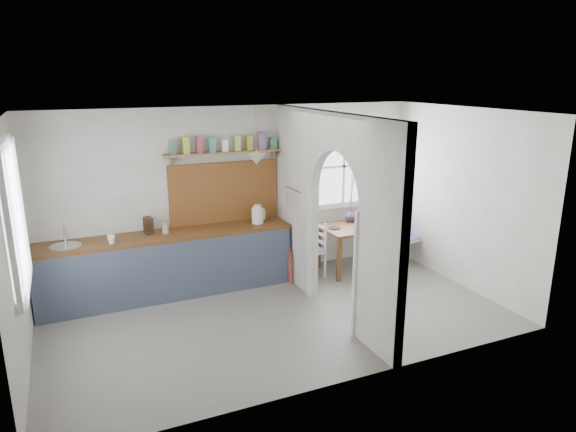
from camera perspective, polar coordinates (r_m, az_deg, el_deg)
name	(u,v)px	position (r m, az deg, el deg)	size (l,w,h in m)	color
floor	(279,317)	(6.76, -0.99, -11.17)	(5.80, 3.20, 0.01)	slate
ceiling	(278,113)	(6.06, -1.11, 11.38)	(5.80, 3.20, 0.01)	silver
walls	(279,221)	(6.29, -1.04, -0.52)	(5.81, 3.21, 2.60)	silver
partition	(327,202)	(6.59, 4.37, 1.55)	(0.12, 3.20, 2.60)	silver
kitchen_window	(12,219)	(5.77, -28.37, -0.28)	(0.10, 1.16, 1.50)	white
nook_window	(344,166)	(8.37, 6.21, 5.52)	(1.76, 0.10, 1.30)	white
counter	(169,263)	(7.46, -13.10, -5.14)	(3.50, 0.60, 0.90)	brown
sink	(66,247)	(7.20, -23.47, -3.16)	(0.40, 0.40, 0.02)	silver
backsplash	(225,192)	(7.65, -7.06, 2.64)	(1.65, 0.03, 0.90)	#965420
shelf	(225,148)	(7.45, -7.03, 7.46)	(1.75, 0.20, 0.21)	brown
pendant_lamp	(257,159)	(7.26, -3.51, 6.31)	(0.26, 0.26, 0.16)	silver
utensil_rail	(294,190)	(7.29, 0.63, 2.93)	(0.02, 0.02, 0.50)	silver
dining_table	(357,247)	(8.28, 7.70, -3.46)	(1.17, 0.78, 0.73)	brown
chair_left	(309,250)	(7.90, 2.34, -3.75)	(0.40, 0.40, 0.87)	silver
chair_right	(407,237)	(8.71, 13.09, -2.28)	(0.40, 0.40, 0.87)	silver
kettle	(258,214)	(7.59, -3.40, 0.21)	(0.23, 0.18, 0.28)	white
mug_a	(112,240)	(7.07, -19.01, -2.55)	(0.10, 0.10, 0.10)	white
mug_b	(111,236)	(7.29, -19.08, -2.07)	(0.11, 0.11, 0.08)	silver
knife_block	(148,226)	(7.34, -15.25, -1.03)	(0.11, 0.15, 0.23)	#44291A
jar	(166,228)	(7.31, -13.45, -1.33)	(0.09, 0.09, 0.15)	#998A65
towel_magenta	(289,266)	(7.69, 0.13, -5.54)	(0.02, 0.03, 0.54)	#AD2C6E
towel_orange	(291,269)	(7.65, 0.30, -5.86)	(0.02, 0.03, 0.51)	#CF6621
bowl	(374,222)	(8.24, 9.58, -0.70)	(0.31, 0.31, 0.08)	silver
table_cup	(358,226)	(7.99, 7.81, -1.13)	(0.09, 0.09, 0.08)	#507C58
plate	(335,228)	(7.97, 5.21, -1.33)	(0.18, 0.18, 0.01)	black
vase	(351,215)	(8.36, 7.05, 0.12)	(0.21, 0.21, 0.22)	#392648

